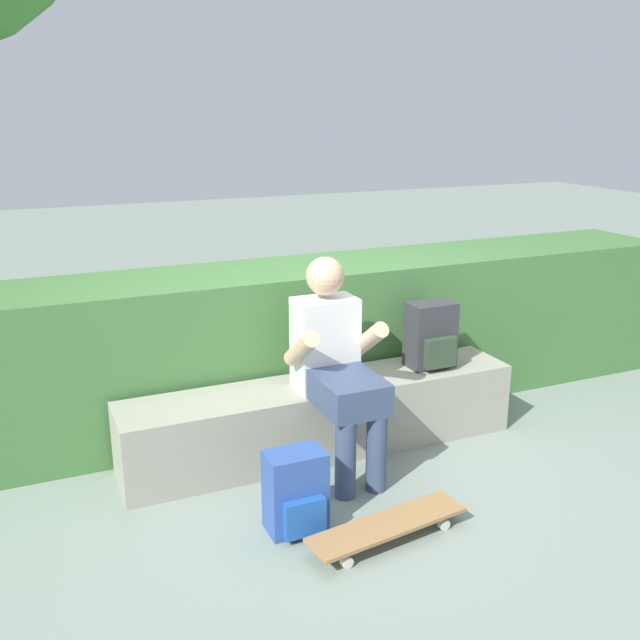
% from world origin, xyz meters
% --- Properties ---
extents(ground_plane, '(24.00, 24.00, 0.00)m').
position_xyz_m(ground_plane, '(0.00, 0.00, 0.00)').
color(ground_plane, gray).
extents(bench_main, '(2.34, 0.42, 0.42)m').
position_xyz_m(bench_main, '(0.00, 0.30, 0.21)').
color(bench_main, gray).
rests_on(bench_main, ground).
extents(person_skater, '(0.49, 0.62, 1.17)m').
position_xyz_m(person_skater, '(-0.01, 0.09, 0.63)').
color(person_skater, white).
rests_on(person_skater, ground).
extents(skateboard_near_person, '(0.82, 0.31, 0.09)m').
position_xyz_m(skateboard_near_person, '(-0.09, -0.66, 0.07)').
color(skateboard_near_person, olive).
rests_on(skateboard_near_person, ground).
extents(backpack_on_bench, '(0.28, 0.23, 0.40)m').
position_xyz_m(backpack_on_bench, '(0.71, 0.29, 0.62)').
color(backpack_on_bench, '#333338').
rests_on(backpack_on_bench, bench_main).
extents(backpack_on_ground, '(0.28, 0.23, 0.40)m').
position_xyz_m(backpack_on_ground, '(-0.45, -0.40, 0.19)').
color(backpack_on_ground, '#2D4C99').
rests_on(backpack_on_ground, ground).
extents(hedge_row, '(5.07, 0.70, 0.98)m').
position_xyz_m(hedge_row, '(0.34, 0.90, 0.49)').
color(hedge_row, '#41713A').
rests_on(hedge_row, ground).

